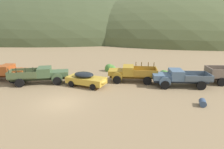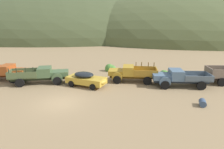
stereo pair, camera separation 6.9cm
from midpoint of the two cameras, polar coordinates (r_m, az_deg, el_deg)
ground_plane at (r=18.49m, az=-14.44°, el=-7.97°), size 300.00×300.00×0.00m
hill_distant at (r=93.91m, az=-15.86°, el=10.68°), size 111.72×75.51×34.90m
hill_far_left at (r=88.28m, az=19.15°, el=10.13°), size 98.98×74.52×33.98m
truck_oxide_orange at (r=27.40m, az=-28.03°, el=0.60°), size 5.73×2.54×2.16m
truck_weathered_green at (r=24.37m, az=-18.96°, el=-0.06°), size 6.82×3.68×2.16m
car_faded_yellow at (r=22.23m, az=-7.08°, el=-1.29°), size 4.92×3.20×1.57m
truck_mustard at (r=23.78m, az=5.03°, el=0.36°), size 5.76×2.65×2.16m
truck_chalk_blue at (r=23.09m, az=18.13°, el=-0.85°), size 6.27×2.68×1.89m
oil_drum_by_truck at (r=18.97m, az=24.72°, el=-7.41°), size 0.75×0.96×0.57m
bush_between_trucks at (r=28.61m, az=-0.40°, el=1.69°), size 1.60×1.19×1.33m
bush_front_right at (r=29.67m, az=-24.49°, el=0.54°), size 1.09×0.93×0.90m
bush_lone_scrub at (r=26.10m, az=15.02°, el=-0.30°), size 1.56×1.16×1.31m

